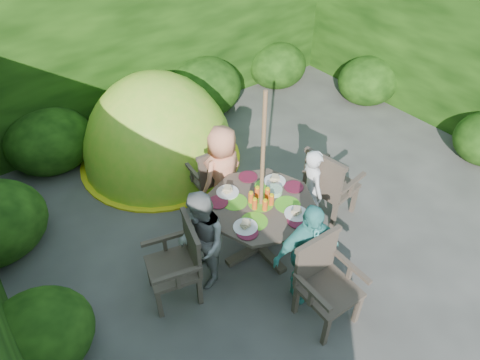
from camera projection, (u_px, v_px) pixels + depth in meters
ground at (303, 222)px, 5.74m from camera, size 60.00×60.00×0.00m
hedge_enclosure at (244, 100)px, 5.77m from camera, size 9.00×9.00×2.50m
patio_table at (261, 211)px, 4.98m from camera, size 1.37×1.37×0.92m
parasol_pole at (262, 181)px, 4.69m from camera, size 0.05×0.05×2.20m
garden_chair_right at (329, 184)px, 5.51m from camera, size 0.63×0.68×1.02m
garden_chair_left at (179, 261)px, 4.57m from camera, size 0.64×0.69×0.97m
garden_chair_back at (211, 174)px, 5.78m from camera, size 0.58×0.53×0.90m
garden_chair_front at (324, 281)px, 4.36m from camera, size 0.60×0.54×0.98m
child_right at (311, 189)px, 5.37m from camera, size 0.40×0.50×1.17m
child_left at (202, 241)px, 4.63m from camera, size 0.66×0.74×1.27m
child_back at (223, 174)px, 5.46m from camera, size 0.74×0.57×1.36m
child_front at (307, 254)px, 4.46m from camera, size 0.83×0.49×1.32m
dome_tent at (162, 159)px, 6.82m from camera, size 2.56×2.56×2.86m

